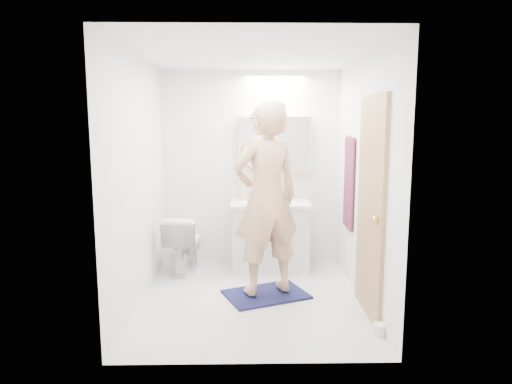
{
  "coord_description": "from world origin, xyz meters",
  "views": [
    {
      "loc": [
        -0.03,
        -4.31,
        1.74
      ],
      "look_at": [
        0.05,
        0.25,
        1.05
      ],
      "focal_mm": 31.38,
      "sensor_mm": 36.0,
      "label": 1
    }
  ],
  "objects_px": {
    "person": "(266,198)",
    "soap_bottle_a": "(243,191)",
    "soap_bottle_b": "(258,193)",
    "toilet": "(184,243)",
    "medicine_cabinet": "(275,144)",
    "toilet_paper_roll": "(380,330)",
    "toothbrush_cup": "(285,196)",
    "vanity_cabinet": "(270,237)"
  },
  "relations": [
    {
      "from": "person",
      "to": "vanity_cabinet",
      "type": "bearing_deg",
      "value": -117.7
    },
    {
      "from": "soap_bottle_b",
      "to": "toothbrush_cup",
      "type": "height_order",
      "value": "soap_bottle_b"
    },
    {
      "from": "toothbrush_cup",
      "to": "soap_bottle_b",
      "type": "bearing_deg",
      "value": 176.59
    },
    {
      "from": "medicine_cabinet",
      "to": "person",
      "type": "relative_size",
      "value": 0.46
    },
    {
      "from": "vanity_cabinet",
      "to": "toothbrush_cup",
      "type": "distance_m",
      "value": 0.54
    },
    {
      "from": "toilet",
      "to": "soap_bottle_b",
      "type": "distance_m",
      "value": 1.08
    },
    {
      "from": "medicine_cabinet",
      "to": "toilet",
      "type": "relative_size",
      "value": 1.28
    },
    {
      "from": "person",
      "to": "soap_bottle_b",
      "type": "xyz_separation_m",
      "value": [
        -0.06,
        1.08,
        -0.11
      ]
    },
    {
      "from": "toilet_paper_roll",
      "to": "medicine_cabinet",
      "type": "bearing_deg",
      "value": 111.03
    },
    {
      "from": "vanity_cabinet",
      "to": "medicine_cabinet",
      "type": "bearing_deg",
      "value": 72.61
    },
    {
      "from": "toilet",
      "to": "person",
      "type": "distance_m",
      "value": 1.39
    },
    {
      "from": "person",
      "to": "toothbrush_cup",
      "type": "distance_m",
      "value": 1.1
    },
    {
      "from": "person",
      "to": "toilet_paper_roll",
      "type": "height_order",
      "value": "person"
    },
    {
      "from": "vanity_cabinet",
      "to": "toilet_paper_roll",
      "type": "distance_m",
      "value": 2.0
    },
    {
      "from": "soap_bottle_b",
      "to": "toothbrush_cup",
      "type": "bearing_deg",
      "value": -3.41
    },
    {
      "from": "person",
      "to": "toilet_paper_roll",
      "type": "distance_m",
      "value": 1.6
    },
    {
      "from": "medicine_cabinet",
      "to": "toothbrush_cup",
      "type": "xyz_separation_m",
      "value": [
        0.13,
        -0.05,
        -0.63
      ]
    },
    {
      "from": "medicine_cabinet",
      "to": "toilet",
      "type": "distance_m",
      "value": 1.62
    },
    {
      "from": "vanity_cabinet",
      "to": "soap_bottle_b",
      "type": "distance_m",
      "value": 0.56
    },
    {
      "from": "vanity_cabinet",
      "to": "toilet",
      "type": "height_order",
      "value": "vanity_cabinet"
    },
    {
      "from": "person",
      "to": "soap_bottle_b",
      "type": "bearing_deg",
      "value": -109.14
    },
    {
      "from": "soap_bottle_a",
      "to": "soap_bottle_b",
      "type": "height_order",
      "value": "soap_bottle_a"
    },
    {
      "from": "toilet_paper_roll",
      "to": "toilet",
      "type": "bearing_deg",
      "value": 138.05
    },
    {
      "from": "vanity_cabinet",
      "to": "toothbrush_cup",
      "type": "relative_size",
      "value": 8.56
    },
    {
      "from": "toothbrush_cup",
      "to": "toilet_paper_roll",
      "type": "relative_size",
      "value": 0.96
    },
    {
      "from": "vanity_cabinet",
      "to": "toilet",
      "type": "relative_size",
      "value": 1.3
    },
    {
      "from": "soap_bottle_a",
      "to": "soap_bottle_b",
      "type": "bearing_deg",
      "value": 9.06
    },
    {
      "from": "vanity_cabinet",
      "to": "toilet",
      "type": "xyz_separation_m",
      "value": [
        -1.02,
        -0.11,
        -0.05
      ]
    },
    {
      "from": "medicine_cabinet",
      "to": "soap_bottle_b",
      "type": "distance_m",
      "value": 0.64
    },
    {
      "from": "toothbrush_cup",
      "to": "medicine_cabinet",
      "type": "bearing_deg",
      "value": 158.33
    },
    {
      "from": "vanity_cabinet",
      "to": "person",
      "type": "xyz_separation_m",
      "value": [
        -0.08,
        -0.9,
        0.62
      ]
    },
    {
      "from": "person",
      "to": "soap_bottle_a",
      "type": "relative_size",
      "value": 8.84
    },
    {
      "from": "toilet",
      "to": "toothbrush_cup",
      "type": "distance_m",
      "value": 1.35
    },
    {
      "from": "toilet",
      "to": "person",
      "type": "bearing_deg",
      "value": 146.54
    },
    {
      "from": "soap_bottle_a",
      "to": "toothbrush_cup",
      "type": "bearing_deg",
      "value": 1.09
    },
    {
      "from": "soap_bottle_b",
      "to": "person",
      "type": "bearing_deg",
      "value": -86.81
    },
    {
      "from": "medicine_cabinet",
      "to": "person",
      "type": "distance_m",
      "value": 1.22
    },
    {
      "from": "person",
      "to": "soap_bottle_a",
      "type": "xyz_separation_m",
      "value": [
        -0.25,
        1.05,
        -0.08
      ]
    },
    {
      "from": "soap_bottle_a",
      "to": "toothbrush_cup",
      "type": "relative_size",
      "value": 2.07
    },
    {
      "from": "soap_bottle_a",
      "to": "toilet_paper_roll",
      "type": "relative_size",
      "value": 1.98
    },
    {
      "from": "soap_bottle_b",
      "to": "toilet_paper_roll",
      "type": "bearing_deg",
      "value": -63.57
    },
    {
      "from": "person",
      "to": "soap_bottle_b",
      "type": "height_order",
      "value": "person"
    }
  ]
}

